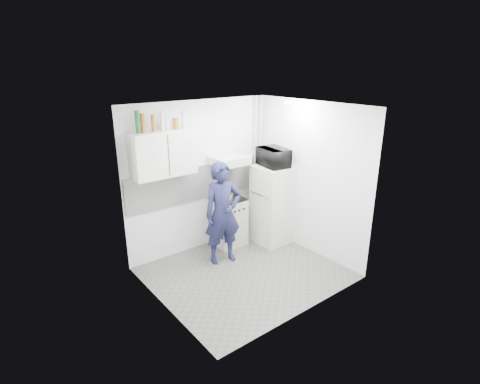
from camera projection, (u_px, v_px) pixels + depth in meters
floor at (245, 273)px, 5.95m from camera, size 2.80×2.80×0.00m
ceiling at (246, 106)px, 5.10m from camera, size 2.80×2.80×0.00m
wall_back at (200, 177)px, 6.45m from camera, size 2.80×0.00×2.80m
wall_left at (159, 219)px, 4.71m from camera, size 0.00×2.60×2.60m
wall_right at (310, 179)px, 6.34m from camera, size 0.00×2.60×2.60m
person at (223, 213)px, 6.06m from camera, size 0.70×0.54×1.70m
stove at (228, 222)px, 6.78m from camera, size 0.54×0.54×0.86m
fridge at (272, 205)px, 6.78m from camera, size 0.62×0.62×1.45m
stove_top at (228, 199)px, 6.64m from camera, size 0.51×0.51×0.03m
saucepan at (228, 196)px, 6.56m from camera, size 0.18×0.18×0.10m
microwave at (274, 157)px, 6.50m from camera, size 0.63×0.47×0.32m
bottle_a at (138, 122)px, 5.33m from camera, size 0.08×0.08×0.32m
bottle_b at (143, 123)px, 5.38m from camera, size 0.07×0.07×0.28m
bottle_c at (153, 123)px, 5.47m from camera, size 0.06×0.06×0.25m
bottle_d at (162, 121)px, 5.55m from camera, size 0.07×0.07×0.29m
canister_a at (167, 124)px, 5.62m from camera, size 0.07×0.07×0.18m
canister_b at (176, 123)px, 5.70m from camera, size 0.09×0.09×0.17m
bottle_e at (184, 120)px, 5.77m from camera, size 0.07×0.07×0.26m
upper_cabinet at (163, 153)px, 5.70m from camera, size 1.00×0.35×0.70m
range_hood at (229, 160)px, 6.44m from camera, size 0.60×0.50×0.14m
backsplash at (201, 182)px, 6.47m from camera, size 2.74×0.03×0.60m
pipe_a at (260, 166)px, 7.15m from camera, size 0.05×0.05×2.60m
pipe_b at (255, 167)px, 7.08m from camera, size 0.04×0.04×2.60m
ceiling_spot_fixture at (288, 103)px, 5.84m from camera, size 0.10×0.10×0.02m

